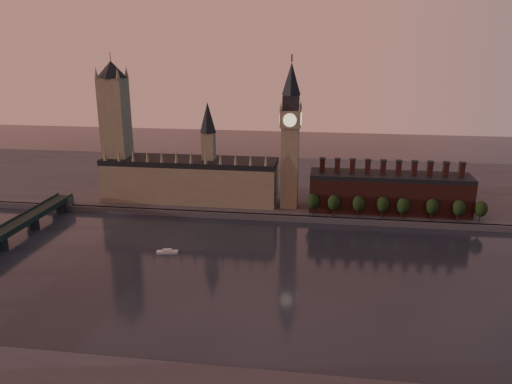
# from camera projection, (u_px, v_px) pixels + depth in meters

# --- Properties ---
(ground) EXTENTS (900.00, 900.00, 0.00)m
(ground) POSITION_uv_depth(u_px,v_px,m) (254.00, 278.00, 261.25)
(ground) COLOR black
(ground) RESTS_ON ground
(north_bank) EXTENTS (900.00, 182.00, 4.00)m
(north_bank) POSITION_uv_depth(u_px,v_px,m) (283.00, 183.00, 429.47)
(north_bank) COLOR #4C4C52
(north_bank) RESTS_ON ground
(palace_of_westminster) EXTENTS (130.00, 30.30, 74.00)m
(palace_of_westminster) POSITION_uv_depth(u_px,v_px,m) (191.00, 178.00, 372.58)
(palace_of_westminster) COLOR gray
(palace_of_westminster) RESTS_ON north_bank
(victoria_tower) EXTENTS (24.00, 24.00, 108.00)m
(victoria_tower) POSITION_uv_depth(u_px,v_px,m) (116.00, 126.00, 369.28)
(victoria_tower) COLOR gray
(victoria_tower) RESTS_ON north_bank
(big_ben) EXTENTS (15.00, 15.00, 107.00)m
(big_ben) POSITION_uv_depth(u_px,v_px,m) (290.00, 135.00, 347.80)
(big_ben) COLOR gray
(big_ben) RESTS_ON north_bank
(chimney_block) EXTENTS (110.00, 25.00, 37.00)m
(chimney_block) POSITION_uv_depth(u_px,v_px,m) (389.00, 192.00, 349.70)
(chimney_block) COLOR #4B211C
(chimney_block) RESTS_ON north_bank
(embankment_tree_0) EXTENTS (8.60, 8.60, 14.88)m
(embankment_tree_0) POSITION_uv_depth(u_px,v_px,m) (313.00, 201.00, 343.85)
(embankment_tree_0) COLOR black
(embankment_tree_0) RESTS_ON north_bank
(embankment_tree_1) EXTENTS (8.60, 8.60, 14.88)m
(embankment_tree_1) POSITION_uv_depth(u_px,v_px,m) (334.00, 203.00, 341.09)
(embankment_tree_1) COLOR black
(embankment_tree_1) RESTS_ON north_bank
(embankment_tree_2) EXTENTS (8.60, 8.60, 14.88)m
(embankment_tree_2) POSITION_uv_depth(u_px,v_px,m) (358.00, 204.00, 338.85)
(embankment_tree_2) COLOR black
(embankment_tree_2) RESTS_ON north_bank
(embankment_tree_3) EXTENTS (8.60, 8.60, 14.88)m
(embankment_tree_3) POSITION_uv_depth(u_px,v_px,m) (383.00, 204.00, 337.02)
(embankment_tree_3) COLOR black
(embankment_tree_3) RESTS_ON north_bank
(embankment_tree_4) EXTENTS (8.60, 8.60, 14.88)m
(embankment_tree_4) POSITION_uv_depth(u_px,v_px,m) (403.00, 206.00, 334.47)
(embankment_tree_4) COLOR black
(embankment_tree_4) RESTS_ON north_bank
(embankment_tree_5) EXTENTS (8.60, 8.60, 14.88)m
(embankment_tree_5) POSITION_uv_depth(u_px,v_px,m) (432.00, 207.00, 332.75)
(embankment_tree_5) COLOR black
(embankment_tree_5) RESTS_ON north_bank
(embankment_tree_6) EXTENTS (8.60, 8.60, 14.88)m
(embankment_tree_6) POSITION_uv_depth(u_px,v_px,m) (459.00, 208.00, 330.21)
(embankment_tree_6) COLOR black
(embankment_tree_6) RESTS_ON north_bank
(embankment_tree_7) EXTENTS (8.60, 8.60, 14.88)m
(embankment_tree_7) POSITION_uv_depth(u_px,v_px,m) (481.00, 209.00, 328.11)
(embankment_tree_7) COLOR black
(embankment_tree_7) RESTS_ON north_bank
(river_boat) EXTENTS (12.79, 5.68, 2.47)m
(river_boat) POSITION_uv_depth(u_px,v_px,m) (167.00, 252.00, 292.22)
(river_boat) COLOR silver
(river_boat) RESTS_ON ground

